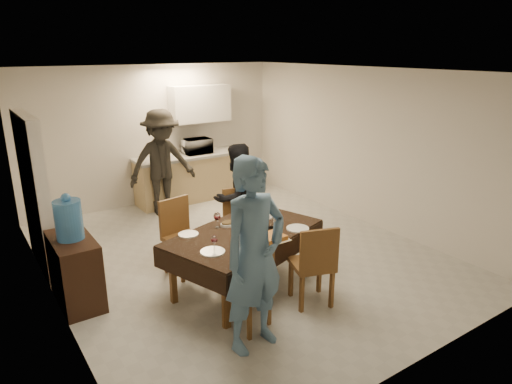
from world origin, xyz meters
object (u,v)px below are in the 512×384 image
water_pitcher (270,219)px  person_near (255,256)px  dining_table (244,234)px  person_far (237,197)px  water_jug (69,220)px  microwave (197,146)px  wine_bottle (238,220)px  savoury_tart (269,238)px  console (75,271)px  person_kitchen (162,163)px

water_pitcher → person_near: bearing=-132.0°
dining_table → person_far: person_far is taller
water_jug → water_pitcher: (2.18, -0.84, -0.20)m
microwave → person_near: (-1.73, -4.56, -0.08)m
water_pitcher → water_jug: bearing=159.0°
person_far → person_near: bearing=54.8°
person_near → wine_bottle: bearing=59.0°
dining_table → wine_bottle: 0.20m
dining_table → person_near: (-0.55, -1.05, 0.27)m
wine_bottle → savoury_tart: wine_bottle is taller
wine_bottle → microwave: 3.68m
console → wine_bottle: wine_bottle is taller
console → water_pitcher: (2.18, -0.84, 0.44)m
savoury_tart → person_kitchen: 3.45m
dining_table → wine_bottle: (-0.05, 0.05, 0.19)m
savoury_tart → person_far: bearing=72.5°
console → person_far: size_ratio=0.55×
console → savoury_tart: bearing=-31.1°
wine_bottle → person_near: bearing=-114.4°
wine_bottle → person_far: (0.60, 1.00, -0.10)m
savoury_tart → person_near: 0.96m
microwave → person_near: 4.88m
dining_table → microwave: bearing=53.4°
person_kitchen → water_pitcher: bearing=-88.2°
savoury_tart → person_kitchen: (0.15, 3.44, 0.18)m
water_pitcher → person_near: 1.35m
wine_bottle → dining_table: bearing=-45.0°
dining_table → person_near: person_near is taller
person_near → person_far: person_near is taller
console → person_near: 2.31m
water_pitcher → microwave: microwave is taller
dining_table → console: 2.01m
microwave → water_pitcher: bearing=76.9°
savoury_tart → person_near: size_ratio=0.22×
wine_bottle → water_pitcher: wine_bottle is taller
person_near → person_far: 2.38m
water_jug → person_near: size_ratio=0.23×
console → microwave: microwave is taller
dining_table → wine_bottle: wine_bottle is taller
dining_table → water_jug: size_ratio=4.72×
dining_table → water_pitcher: 0.38m
dining_table → water_jug: 2.02m
microwave → water_jug: bearing=42.2°
dining_table → person_far: (0.55, 1.05, 0.09)m
savoury_tart → person_far: size_ratio=0.28×
console → water_jug: size_ratio=1.94×
water_pitcher → person_kitchen: bearing=91.8°
person_far → person_kitchen: (-0.30, 2.01, 0.15)m
water_pitcher → person_far: 1.12m
person_near → person_kitchen: (0.80, 4.11, -0.04)m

